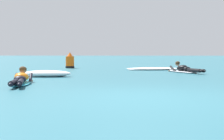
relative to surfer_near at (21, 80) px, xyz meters
The scene contains 6 objects.
ground_plane 8.27m from the surfer_near, 65.83° to the left, with size 120.00×120.00×0.00m, color #2D6B7A.
surfer_near is the anchor object (origin of this frame).
surfer_far 7.85m from the surfer_near, 44.19° to the left, with size 1.42×2.47×0.54m.
whitewater_front 2.78m from the surfer_near, 88.93° to the left, with size 1.84×0.75×0.25m.
whitewater_mid_right 8.78m from the surfer_near, 59.91° to the left, with size 2.91×1.64×0.12m.
channel_marker_buoy 9.11m from the surfer_near, 90.96° to the left, with size 0.50×0.50×0.91m.
Camera 1 is at (-0.45, -6.47, 0.93)m, focal length 51.21 mm.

